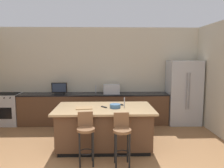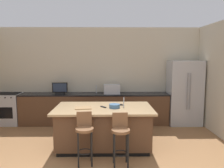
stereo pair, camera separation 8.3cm
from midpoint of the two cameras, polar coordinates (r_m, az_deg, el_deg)
The scene contains 15 objects.
wall_back at distance 7.00m, azimuth -3.33°, elevation 2.36°, with size 6.79×0.12×2.92m, color beige.
counter_back at distance 6.79m, azimuth -4.16°, elevation -6.32°, with size 4.44×0.62×0.93m.
kitchen_island at distance 5.06m, azimuth -1.67°, elevation -10.94°, with size 2.15×1.25×0.91m.
refrigerator at distance 7.03m, azimuth 18.36°, elevation -2.12°, with size 0.95×0.72×1.91m.
range_oven at distance 7.41m, azimuth -24.88°, elevation -5.77°, with size 0.77×0.63×0.95m.
microwave at distance 6.66m, azimuth 0.34°, elevation -1.30°, with size 0.48×0.36×0.28m, color #B7BABF.
tv_monitor at distance 6.76m, azimuth -12.88°, elevation -1.21°, with size 0.45×0.16×0.34m.
sink_faucet_back at distance 6.77m, azimuth -3.71°, elevation -1.33°, with size 0.02×0.02×0.24m, color #B2B2B7.
sink_faucet_island at distance 4.93m, azimuth 3.53°, elevation -4.73°, with size 0.02×0.02×0.22m, color #B2B2B7.
bar_stool_left at distance 4.31m, azimuth -6.49°, elevation -12.48°, with size 0.34×0.36×0.98m.
bar_stool_right at distance 4.23m, azimuth 2.79°, elevation -12.86°, with size 0.34×0.34×0.98m.
fruit_bowl at distance 4.88m, azimuth 1.14°, elevation -5.66°, with size 0.24×0.24×0.08m, color #3F668C.
cell_phone at distance 5.19m, azimuth 2.84°, elevation -5.33°, with size 0.07×0.15×0.01m, color black.
tv_remote at distance 4.94m, azimuth -1.75°, elevation -5.88°, with size 0.04×0.17×0.02m, color black.
cutting_board at distance 4.89m, azimuth -6.88°, elevation -6.09°, with size 0.35×0.28×0.02m, color #A87F51.
Camera 2 is at (0.35, -2.89, 2.03)m, focal length 35.62 mm.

